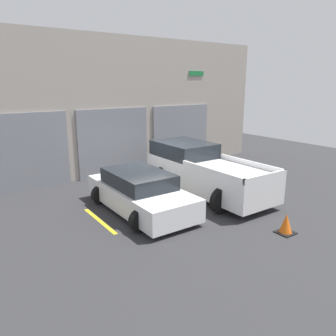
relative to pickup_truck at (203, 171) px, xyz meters
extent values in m
plane|color=#2D2D30|center=(-1.42, 1.13, -0.84)|extent=(28.00, 28.00, 0.00)
cube|color=#9E9389|center=(-1.42, 4.43, 2.14)|extent=(15.94, 0.60, 5.95)
cube|color=slate|center=(-5.29, 4.09, 0.63)|extent=(3.27, 0.08, 2.93)
cube|color=slate|center=(-1.62, 4.09, 0.63)|extent=(3.27, 0.08, 2.93)
cube|color=slate|center=(2.06, 4.09, 0.63)|extent=(3.27, 0.08, 2.93)
cube|color=#197238|center=(2.96, 4.10, 3.60)|extent=(0.90, 0.03, 0.22)
cube|color=white|center=(0.00, -0.25, -0.13)|extent=(1.91, 5.22, 0.95)
cube|color=#1E2328|center=(0.00, 1.18, 0.63)|extent=(1.75, 2.35, 0.56)
cube|color=white|center=(-0.91, -1.43, 0.43)|extent=(0.08, 2.87, 0.18)
cube|color=white|center=(0.91, -1.43, 0.43)|extent=(0.08, 2.87, 0.18)
cube|color=white|center=(0.00, -2.82, 0.43)|extent=(1.91, 0.08, 0.18)
cylinder|color=black|center=(-0.84, 1.37, -0.42)|extent=(0.83, 0.22, 0.83)
cylinder|color=black|center=(0.84, 1.37, -0.42)|extent=(0.83, 0.22, 0.83)
cylinder|color=black|center=(-0.84, -1.87, -0.42)|extent=(0.83, 0.22, 0.83)
cylinder|color=black|center=(0.84, -1.87, -0.42)|extent=(0.83, 0.22, 0.83)
cube|color=white|center=(-2.84, -0.25, -0.35)|extent=(1.78, 4.26, 0.68)
cube|color=#1E2328|center=(-2.84, -0.15, 0.22)|extent=(1.56, 2.34, 0.46)
cylinder|color=black|center=(-3.61, 1.07, -0.52)|extent=(0.64, 0.22, 0.64)
cylinder|color=black|center=(-2.06, 1.07, -0.52)|extent=(0.64, 0.22, 0.64)
cylinder|color=black|center=(-3.61, -1.57, -0.52)|extent=(0.64, 0.22, 0.64)
cylinder|color=black|center=(-2.06, -1.57, -0.52)|extent=(0.64, 0.22, 0.64)
cube|color=gold|center=(-4.25, -0.25, -0.83)|extent=(0.12, 2.20, 0.01)
cube|color=gold|center=(-1.42, -0.25, -0.83)|extent=(0.12, 2.20, 0.01)
cube|color=gold|center=(1.42, -0.25, -0.83)|extent=(0.12, 2.20, 0.01)
cube|color=black|center=(-0.41, -3.93, -0.82)|extent=(0.47, 0.47, 0.03)
cone|color=orange|center=(-0.41, -3.93, -0.56)|extent=(0.36, 0.36, 0.55)
camera|label=1|loc=(-7.74, -8.84, 3.14)|focal=35.00mm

